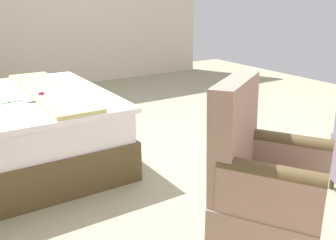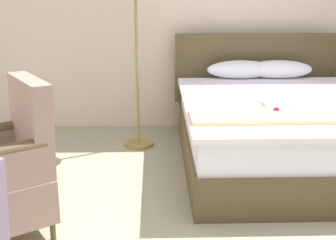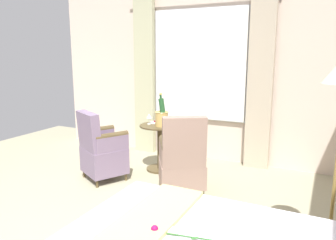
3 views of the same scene
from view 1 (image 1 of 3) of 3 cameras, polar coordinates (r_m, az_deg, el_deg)
name	(u,v)px [view 1 (image 1 of 3)]	position (r m, az deg, el deg)	size (l,w,h in m)	color
ground_plane	(161,150)	(3.56, -1.10, -4.60)	(7.77, 7.77, 0.00)	gray
armchair_by_window	(262,190)	(2.02, 14.06, -10.36)	(0.73, 0.72, 1.01)	#4E4026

